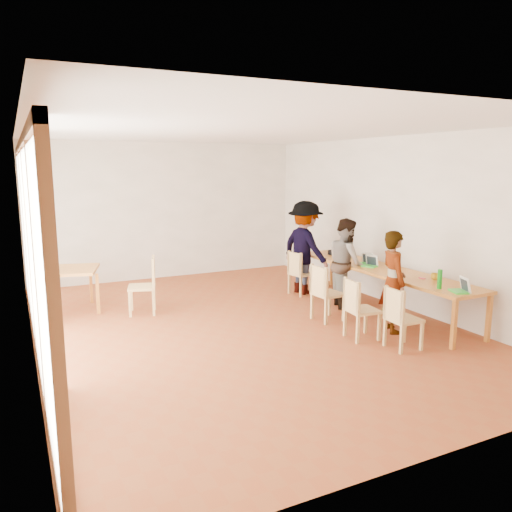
{
  "coord_description": "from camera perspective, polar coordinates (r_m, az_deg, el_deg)",
  "views": [
    {
      "loc": [
        -3.12,
        -6.84,
        2.47
      ],
      "look_at": [
        0.23,
        0.01,
        1.1
      ],
      "focal_mm": 35.0,
      "sensor_mm": 36.0,
      "label": 1
    }
  ],
  "objects": [
    {
      "name": "person_far",
      "position": [
        9.8,
        5.63,
        0.96
      ],
      "size": [
        0.86,
        1.27,
        1.82
      ],
      "primitive_type": "imported",
      "rotation": [
        0.0,
        0.0,
        1.73
      ],
      "color": "gray",
      "rests_on": "ground"
    },
    {
      "name": "chair_near",
      "position": [
        7.07,
        16.02,
        -6.16
      ],
      "size": [
        0.42,
        0.42,
        0.46
      ],
      "rotation": [
        0.0,
        0.0,
        -0.03
      ],
      "color": "tan",
      "rests_on": "ground"
    },
    {
      "name": "yellow_mug",
      "position": [
        8.17,
        19.78,
        -2.22
      ],
      "size": [
        0.13,
        0.13,
        0.1
      ],
      "primitive_type": "imported",
      "rotation": [
        0.0,
        0.0,
        -0.02
      ],
      "color": "gold",
      "rests_on": "communal_table"
    },
    {
      "name": "chair_mid",
      "position": [
        7.33,
        11.46,
        -5.26
      ],
      "size": [
        0.45,
        0.45,
        0.47
      ],
      "rotation": [
        0.0,
        0.0,
        -0.1
      ],
      "color": "tan",
      "rests_on": "ground"
    },
    {
      "name": "ground",
      "position": [
        7.92,
        -1.51,
        -8.0
      ],
      "size": [
        8.0,
        8.0,
        0.0
      ],
      "primitive_type": "plane",
      "color": "brown",
      "rests_on": "ground"
    },
    {
      "name": "laptop_near",
      "position": [
        7.49,
        22.46,
        -3.42
      ],
      "size": [
        0.29,
        0.31,
        0.21
      ],
      "rotation": [
        0.0,
        0.0,
        -0.35
      ],
      "color": "green",
      "rests_on": "communal_table"
    },
    {
      "name": "chair_spare",
      "position": [
        8.64,
        -12.27,
        -2.62
      ],
      "size": [
        0.56,
        0.56,
        0.51
      ],
      "rotation": [
        0.0,
        0.0,
        2.86
      ],
      "color": "tan",
      "rests_on": "ground"
    },
    {
      "name": "ceiling",
      "position": [
        7.54,
        -1.62,
        14.36
      ],
      "size": [
        6.0,
        8.0,
        0.04
      ],
      "primitive_type": "cube",
      "color": "white",
      "rests_on": "wall_back"
    },
    {
      "name": "laptop_mid",
      "position": [
        8.92,
        12.97,
        -0.83
      ],
      "size": [
        0.28,
        0.3,
        0.2
      ],
      "rotation": [
        0.0,
        0.0,
        0.42
      ],
      "color": "green",
      "rests_on": "communal_table"
    },
    {
      "name": "clear_glass",
      "position": [
        9.58,
        12.4,
        -0.13
      ],
      "size": [
        0.07,
        0.07,
        0.09
      ],
      "primitive_type": "cylinder",
      "color": "silver",
      "rests_on": "communal_table"
    },
    {
      "name": "chair_far",
      "position": [
        8.09,
        7.72,
        -3.55
      ],
      "size": [
        0.46,
        0.46,
        0.49
      ],
      "rotation": [
        0.0,
        0.0,
        0.08
      ],
      "color": "tan",
      "rests_on": "ground"
    },
    {
      "name": "communal_table",
      "position": [
        8.85,
        14.06,
        -1.65
      ],
      "size": [
        0.8,
        4.0,
        0.75
      ],
      "color": "#C2792B",
      "rests_on": "ground"
    },
    {
      "name": "wall_back",
      "position": [
        11.33,
        -10.03,
        5.12
      ],
      "size": [
        6.0,
        0.1,
        3.0
      ],
      "primitive_type": "cube",
      "color": "silver",
      "rests_on": "ground"
    },
    {
      "name": "person_near",
      "position": [
        7.76,
        15.41,
        -2.84
      ],
      "size": [
        0.53,
        0.65,
        1.54
      ],
      "primitive_type": "imported",
      "rotation": [
        0.0,
        0.0,
        1.25
      ],
      "color": "gray",
      "rests_on": "ground"
    },
    {
      "name": "window_wall",
      "position": [
        6.91,
        -24.48,
        1.2
      ],
      "size": [
        0.1,
        8.0,
        3.0
      ],
      "primitive_type": "cube",
      "color": "white",
      "rests_on": "ground"
    },
    {
      "name": "wall_front",
      "position": [
        4.33,
        21.03,
        -3.46
      ],
      "size": [
        6.0,
        0.1,
        3.0
      ],
      "primitive_type": "cube",
      "color": "silver",
      "rests_on": "ground"
    },
    {
      "name": "person_mid",
      "position": [
        8.99,
        10.27,
        -0.75
      ],
      "size": [
        0.82,
        0.92,
        1.58
      ],
      "primitive_type": "imported",
      "rotation": [
        0.0,
        0.0,
        1.23
      ],
      "color": "gray",
      "rests_on": "ground"
    },
    {
      "name": "side_table",
      "position": [
        9.13,
        -20.54,
        -1.85
      ],
      "size": [
        0.9,
        0.9,
        0.75
      ],
      "rotation": [
        0.0,
        0.0,
        -0.27
      ],
      "color": "#C2792B",
      "rests_on": "ground"
    },
    {
      "name": "black_pouch",
      "position": [
        9.93,
        9.0,
        0.34
      ],
      "size": [
        0.16,
        0.26,
        0.09
      ],
      "primitive_type": "cube",
      "color": "black",
      "rests_on": "communal_table"
    },
    {
      "name": "pink_phone",
      "position": [
        8.19,
        18.45,
        -2.42
      ],
      "size": [
        0.05,
        0.1,
        0.01
      ],
      "primitive_type": "cube",
      "color": "#E13245",
      "rests_on": "communal_table"
    },
    {
      "name": "laptop_far",
      "position": [
        9.13,
        12.47,
        -0.57
      ],
      "size": [
        0.27,
        0.29,
        0.2
      ],
      "rotation": [
        0.0,
        0.0,
        0.32
      ],
      "color": "green",
      "rests_on": "communal_table"
    },
    {
      "name": "chair_empty",
      "position": [
        9.7,
        4.84,
        -1.43
      ],
      "size": [
        0.46,
        0.46,
        0.45
      ],
      "rotation": [
        0.0,
        0.0,
        0.18
      ],
      "color": "tan",
      "rests_on": "ground"
    },
    {
      "name": "wall_right",
      "position": [
        9.23,
        15.67,
        3.77
      ],
      "size": [
        0.1,
        8.0,
        3.0
      ],
      "primitive_type": "cube",
      "color": "silver",
      "rests_on": "ground"
    },
    {
      "name": "condiment_cup",
      "position": [
        8.32,
        20.14,
        -2.18
      ],
      "size": [
        0.08,
        0.08,
        0.06
      ],
      "primitive_type": "cylinder",
      "color": "white",
      "rests_on": "communal_table"
    },
    {
      "name": "green_bottle",
      "position": [
        7.58,
        20.26,
        -2.49
      ],
      "size": [
        0.07,
        0.07,
        0.28
      ],
      "primitive_type": "cylinder",
      "color": "#127915",
      "rests_on": "communal_table"
    }
  ]
}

